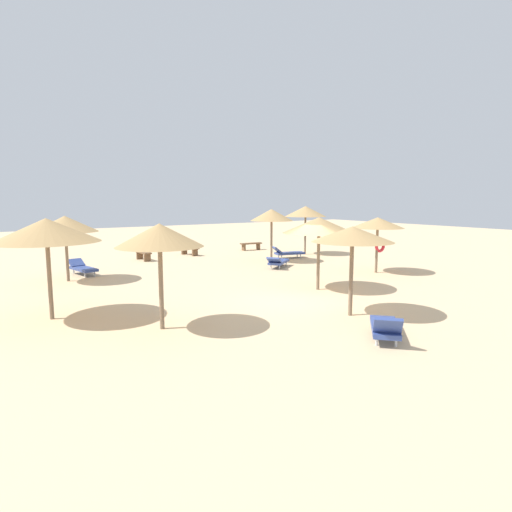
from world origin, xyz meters
The scene contains 16 objects.
ground_plane centered at (0.00, 0.00, 0.00)m, with size 80.00×80.00×0.00m, color #DBBA8C.
parasol_0 centered at (-6.03, 8.21, 2.40)m, with size 2.64×2.64×2.74m.
parasol_1 centered at (-0.05, -2.12, 2.41)m, with size 2.40×2.40×2.66m.
parasol_2 centered at (4.33, 7.95, 2.55)m, with size 2.32×2.32×2.88m.
parasol_3 centered at (7.87, 9.29, 2.65)m, with size 2.53×2.53×2.98m.
parasol_4 centered at (-5.20, -0.26, 2.50)m, with size 2.30×2.30×2.82m.
parasol_5 centered at (1.59, 1.12, 2.45)m, with size 2.74×2.74×2.76m.
parasol_6 centered at (-7.51, 2.39, 2.57)m, with size 2.93×2.93×2.91m.
parasol_7 centered at (6.38, 2.40, 2.30)m, with size 2.39×2.39×2.59m.
lounger_0 centered at (-5.18, 9.51, 0.31)m, with size 1.00×2.00×0.65m.
lounger_1 centered at (-0.97, -4.17, 0.32)m, with size 1.78×1.75×0.79m.
lounger_2 centered at (3.39, 6.08, 0.31)m, with size 1.91×1.65×0.65m.
lounger_3 centered at (5.91, 8.55, 0.32)m, with size 1.99×1.06×0.71m.
bench_0 centered at (1.73, 12.90, 0.35)m, with size 0.67×1.55×0.49m.
bench_1 centered at (6.24, 12.93, 0.35)m, with size 1.53×0.53×0.49m.
bench_2 centered at (-1.36, 12.33, 0.35)m, with size 0.47×1.52×0.49m.
Camera 1 is at (-9.25, -10.82, 3.47)m, focal length 29.88 mm.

